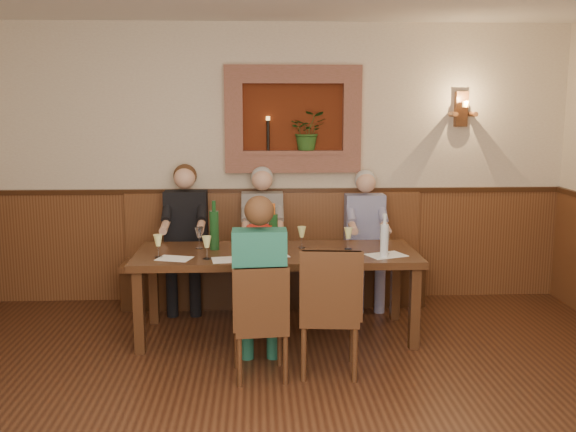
# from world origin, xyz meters

# --- Properties ---
(room_shell) EXTENTS (6.04, 6.04, 2.82)m
(room_shell) POSITION_xyz_m (0.00, 0.00, 1.89)
(room_shell) COLOR beige
(room_shell) RESTS_ON ground
(wainscoting) EXTENTS (6.02, 6.02, 1.15)m
(wainscoting) POSITION_xyz_m (0.00, -0.00, 0.59)
(wainscoting) COLOR #552E18
(wainscoting) RESTS_ON ground
(wall_niche) EXTENTS (1.36, 0.30, 1.06)m
(wall_niche) POSITION_xyz_m (0.24, 2.94, 1.81)
(wall_niche) COLOR #541E0C
(wall_niche) RESTS_ON ground
(wall_sconce) EXTENTS (0.25, 0.20, 0.35)m
(wall_sconce) POSITION_xyz_m (1.90, 2.93, 1.94)
(wall_sconce) COLOR #552E18
(wall_sconce) RESTS_ON ground
(dining_table) EXTENTS (2.40, 0.90, 0.75)m
(dining_table) POSITION_xyz_m (0.00, 1.85, 0.68)
(dining_table) COLOR #371B10
(dining_table) RESTS_ON ground
(bench) EXTENTS (3.00, 0.45, 1.11)m
(bench) POSITION_xyz_m (0.00, 2.79, 0.33)
(bench) COLOR #381E0F
(bench) RESTS_ON ground
(chair_near_left) EXTENTS (0.42, 0.42, 0.87)m
(chair_near_left) POSITION_xyz_m (-0.15, 0.97, 0.25)
(chair_near_left) COLOR #371B10
(chair_near_left) RESTS_ON ground
(chair_near_right) EXTENTS (0.47, 0.47, 0.98)m
(chair_near_right) POSITION_xyz_m (0.36, 1.03, 0.28)
(chair_near_right) COLOR #371B10
(chair_near_right) RESTS_ON ground
(person_bench_left) EXTENTS (0.42, 0.51, 1.42)m
(person_bench_left) POSITION_xyz_m (-0.87, 2.69, 0.59)
(person_bench_left) COLOR black
(person_bench_left) RESTS_ON ground
(person_bench_mid) EXTENTS (0.41, 0.50, 1.39)m
(person_bench_mid) POSITION_xyz_m (-0.11, 2.69, 0.57)
(person_bench_mid) COLOR #5B5753
(person_bench_mid) RESTS_ON ground
(person_bench_right) EXTENTS (0.39, 0.48, 1.36)m
(person_bench_right) POSITION_xyz_m (0.91, 2.69, 0.56)
(person_bench_right) COLOR navy
(person_bench_right) RESTS_ON ground
(person_chair_front) EXTENTS (0.39, 0.48, 1.36)m
(person_chair_front) POSITION_xyz_m (-0.15, 1.07, 0.56)
(person_chair_front) COLOR #1B515E
(person_chair_front) RESTS_ON ground
(spittoon_bucket) EXTENTS (0.25, 0.25, 0.24)m
(spittoon_bucket) POSITION_xyz_m (-0.15, 1.77, 0.87)
(spittoon_bucket) COLOR red
(spittoon_bucket) RESTS_ON dining_table
(wine_bottle_green_a) EXTENTS (0.08, 0.08, 0.42)m
(wine_bottle_green_a) POSITION_xyz_m (-0.03, 1.81, 0.93)
(wine_bottle_green_a) COLOR #19471E
(wine_bottle_green_a) RESTS_ON dining_table
(wine_bottle_green_b) EXTENTS (0.11, 0.11, 0.43)m
(wine_bottle_green_b) POSITION_xyz_m (-0.54, 1.96, 0.93)
(wine_bottle_green_b) COLOR #19471E
(wine_bottle_green_b) RESTS_ON dining_table
(water_bottle) EXTENTS (0.08, 0.08, 0.36)m
(water_bottle) POSITION_xyz_m (0.88, 1.60, 0.90)
(water_bottle) COLOR silver
(water_bottle) RESTS_ON dining_table
(tasting_sheet_a) EXTENTS (0.32, 0.26, 0.00)m
(tasting_sheet_a) POSITION_xyz_m (-0.84, 1.63, 0.75)
(tasting_sheet_a) COLOR white
(tasting_sheet_a) RESTS_ON dining_table
(tasting_sheet_b) EXTENTS (0.33, 0.27, 0.00)m
(tasting_sheet_b) POSITION_xyz_m (-0.06, 1.70, 0.75)
(tasting_sheet_b) COLOR white
(tasting_sheet_b) RESTS_ON dining_table
(tasting_sheet_c) EXTENTS (0.37, 0.32, 0.00)m
(tasting_sheet_c) POSITION_xyz_m (0.91, 1.67, 0.75)
(tasting_sheet_c) COLOR white
(tasting_sheet_c) RESTS_ON dining_table
(tasting_sheet_d) EXTENTS (0.33, 0.26, 0.00)m
(tasting_sheet_d) POSITION_xyz_m (-0.38, 1.57, 0.75)
(tasting_sheet_d) COLOR white
(tasting_sheet_d) RESTS_ON dining_table
(wine_glass_0) EXTENTS (0.08, 0.08, 0.19)m
(wine_glass_0) POSITION_xyz_m (-0.67, 2.00, 0.85)
(wine_glass_0) COLOR white
(wine_glass_0) RESTS_ON dining_table
(wine_glass_1) EXTENTS (0.08, 0.08, 0.19)m
(wine_glass_1) POSITION_xyz_m (-0.10, 1.73, 0.85)
(wine_glass_1) COLOR #F6FB96
(wine_glass_1) RESTS_ON dining_table
(wine_glass_2) EXTENTS (0.08, 0.08, 0.19)m
(wine_glass_2) POSITION_xyz_m (0.63, 1.91, 0.85)
(wine_glass_2) COLOR #F6FB96
(wine_glass_2) RESTS_ON dining_table
(wine_glass_3) EXTENTS (0.08, 0.08, 0.19)m
(wine_glass_3) POSITION_xyz_m (0.92, 1.70, 0.85)
(wine_glass_3) COLOR white
(wine_glass_3) RESTS_ON dining_table
(wine_glass_4) EXTENTS (0.08, 0.08, 0.19)m
(wine_glass_4) POSITION_xyz_m (-0.23, 1.96, 0.85)
(wine_glass_4) COLOR white
(wine_glass_4) RESTS_ON dining_table
(wine_glass_5) EXTENTS (0.08, 0.08, 0.19)m
(wine_glass_5) POSITION_xyz_m (-0.20, 1.56, 0.85)
(wine_glass_5) COLOR #F6FB96
(wine_glass_5) RESTS_ON dining_table
(wine_glass_6) EXTENTS (0.08, 0.08, 0.19)m
(wine_glass_6) POSITION_xyz_m (0.22, 1.98, 0.85)
(wine_glass_6) COLOR #F6FB96
(wine_glass_6) RESTS_ON dining_table
(wine_glass_7) EXTENTS (0.08, 0.08, 0.19)m
(wine_glass_7) POSITION_xyz_m (-0.58, 1.60, 0.85)
(wine_glass_7) COLOR #F6FB96
(wine_glass_7) RESTS_ON dining_table
(wine_glass_8) EXTENTS (0.08, 0.08, 0.19)m
(wine_glass_8) POSITION_xyz_m (-0.98, 1.68, 0.85)
(wine_glass_8) COLOR #F6FB96
(wine_glass_8) RESTS_ON dining_table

